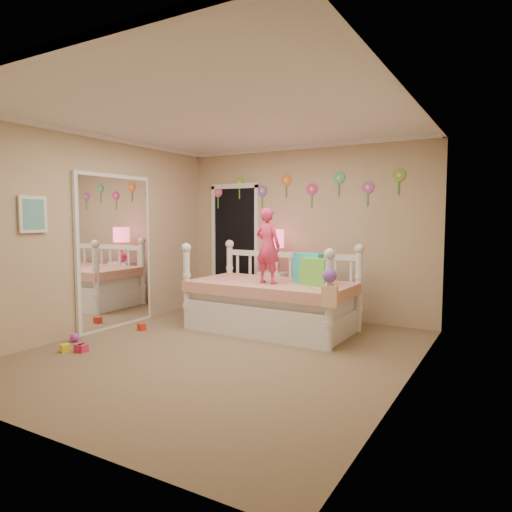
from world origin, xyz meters
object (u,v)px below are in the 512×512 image
Objects in this scene: nightstand at (274,295)px; child at (268,246)px; daybed at (271,286)px; table_lamp at (274,244)px.

child is at bearing -59.27° from nightstand.
daybed is 3.41× the size of table_lamp.
child is (0.04, -0.19, 0.56)m from daybed.
nightstand is 0.77m from table_lamp.
daybed is at bearing -71.30° from child.
daybed is 3.15× the size of nightstand.
daybed is at bearing -64.80° from table_lamp.
nightstand is (-0.38, 0.91, -0.80)m from child.
daybed is 0.83m from nightstand.
nightstand is (-0.34, 0.72, -0.25)m from daybed.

